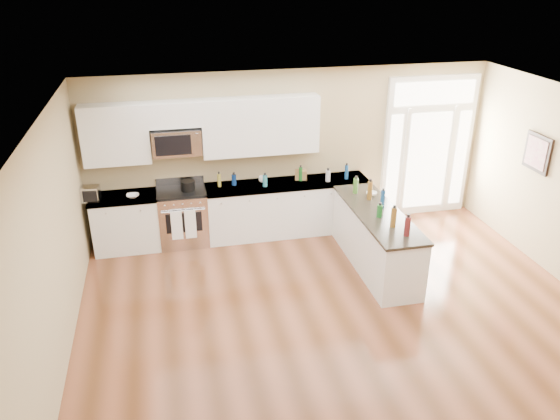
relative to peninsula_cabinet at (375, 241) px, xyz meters
name	(u,v)px	position (x,y,z in m)	size (l,w,h in m)	color
ground	(369,367)	(-0.93, -2.24, -0.43)	(8.00, 8.00, 0.00)	#552F18
room_shell	(380,239)	(-0.93, -2.24, 1.27)	(8.00, 8.00, 8.00)	tan
back_cabinet_left	(127,224)	(-3.80, 1.45, 0.00)	(1.10, 0.66, 0.94)	silver
back_cabinet_right	(287,209)	(-1.08, 1.45, 0.00)	(2.85, 0.66, 0.94)	silver
peninsula_cabinet	(375,241)	(0.00, 0.00, 0.00)	(0.69, 2.32, 0.94)	silver
upper_cabinet_left	(115,134)	(-3.81, 1.59, 1.49)	(1.04, 0.33, 0.95)	silver
upper_cabinet_right	(260,126)	(-1.50, 1.59, 1.49)	(1.94, 0.33, 0.95)	silver
upper_cabinet_short	(174,114)	(-2.88, 1.59, 1.77)	(0.82, 0.33, 0.40)	silver
microwave	(176,142)	(-2.88, 1.56, 1.33)	(0.78, 0.41, 0.42)	silver
entry_door	(428,147)	(1.62, 1.71, 0.87)	(1.70, 0.10, 2.60)	white
wall_art_near	(537,153)	(2.54, -0.04, 1.27)	(0.05, 0.58, 0.58)	black
kitchen_range	(183,217)	(-2.87, 1.45, 0.04)	(0.80, 0.71, 1.08)	silver
stockpot	(188,185)	(-2.75, 1.44, 0.60)	(0.23, 0.23, 0.18)	black
toaster_oven	(91,194)	(-4.28, 1.37, 0.62)	(0.28, 0.22, 0.24)	silver
cardboard_box	(301,175)	(-0.80, 1.56, 0.59)	(0.20, 0.15, 0.16)	brown
bowl_left	(133,196)	(-3.64, 1.36, 0.53)	(0.20, 0.20, 0.05)	white
bowl_peninsula	(372,194)	(0.14, 0.61, 0.53)	(0.17, 0.17, 0.05)	white
cup_counter	(262,179)	(-1.48, 1.57, 0.56)	(0.13, 0.13, 0.10)	white
counter_bottles	(341,193)	(-0.41, 0.52, 0.63)	(2.40, 2.46, 0.30)	#19591E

